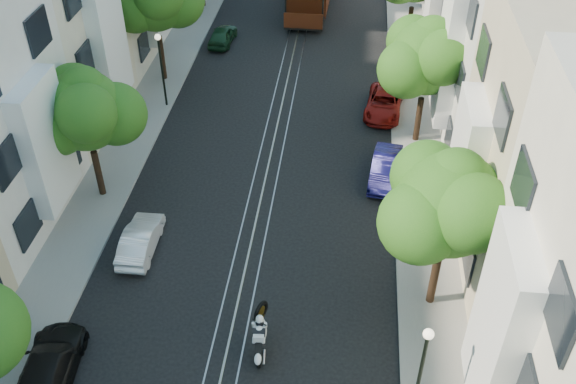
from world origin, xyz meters
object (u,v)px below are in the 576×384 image
(tree_e_b, at_px, (451,206))
(tree_e_c, at_px, (428,59))
(lamp_east, at_px, (423,362))
(sportbike_rider, at_px, (260,333))
(parked_car_e_far, at_px, (384,103))
(parked_car_w_mid, at_px, (141,239))
(tree_w_b, at_px, (86,113))
(parked_car_e_mid, at_px, (386,169))
(parked_car_w_far, at_px, (223,35))
(parked_car_w_near, at_px, (48,369))
(lamp_west, at_px, (161,60))

(tree_e_b, xyz_separation_m, tree_e_c, (-0.00, 11.00, -0.13))
(lamp_east, height_order, sportbike_rider, lamp_east)
(lamp_east, relative_size, parked_car_e_far, 1.02)
(parked_car_e_far, bearing_deg, sportbike_rider, -98.20)
(lamp_east, height_order, parked_car_w_mid, lamp_east)
(tree_w_b, xyz_separation_m, parked_car_e_far, (12.74, 8.69, -3.83))
(tree_w_b, relative_size, parked_car_e_mid, 1.72)
(parked_car_e_mid, bearing_deg, parked_car_w_mid, -142.23)
(parked_car_e_far, bearing_deg, parked_car_w_far, 150.57)
(lamp_east, bearing_deg, tree_e_c, 86.56)
(tree_e_c, relative_size, parked_car_w_near, 1.53)
(parked_car_e_far, bearing_deg, tree_e_c, -51.46)
(parked_car_w_mid, bearing_deg, tree_e_b, 170.88)
(tree_e_c, xyz_separation_m, parked_car_e_far, (-1.66, 2.69, -4.03))
(tree_e_b, relative_size, parked_car_w_mid, 1.96)
(parked_car_w_near, bearing_deg, tree_e_c, -134.85)
(tree_e_c, height_order, parked_car_w_mid, tree_e_c)
(parked_car_w_near, height_order, parked_car_w_mid, parked_car_w_near)
(lamp_west, height_order, parked_car_w_far, lamp_west)
(tree_e_c, xyz_separation_m, parked_car_w_near, (-12.86, -15.82, -3.98))
(tree_w_b, bearing_deg, lamp_east, -36.58)
(tree_e_c, relative_size, lamp_east, 1.57)
(tree_e_c, xyz_separation_m, lamp_east, (-0.96, -15.98, -1.75))
(lamp_east, bearing_deg, parked_car_e_far, 92.15)
(tree_e_b, height_order, parked_car_e_mid, tree_e_b)
(parked_car_w_near, relative_size, parked_car_w_far, 1.27)
(tree_e_b, distance_m, parked_car_w_near, 14.34)
(tree_e_c, relative_size, lamp_west, 1.57)
(tree_e_b, relative_size, lamp_west, 1.61)
(lamp_east, xyz_separation_m, parked_car_w_mid, (-10.70, 6.67, -2.28))
(tree_e_b, distance_m, lamp_east, 5.41)
(sportbike_rider, bearing_deg, lamp_west, 110.83)
(sportbike_rider, height_order, parked_car_e_far, sportbike_rider)
(parked_car_e_mid, bearing_deg, lamp_east, -79.72)
(parked_car_w_mid, bearing_deg, lamp_west, -81.35)
(tree_e_c, xyz_separation_m, parked_car_w_mid, (-11.66, -9.31, -4.04))
(lamp_east, xyz_separation_m, parked_car_w_near, (-11.90, 0.15, -2.23))
(tree_e_c, height_order, lamp_west, tree_e_c)
(parked_car_w_near, bearing_deg, parked_car_w_far, -97.72)
(tree_w_b, bearing_deg, parked_car_e_mid, 11.63)
(tree_e_c, height_order, parked_car_e_far, tree_e_c)
(sportbike_rider, relative_size, parked_car_w_near, 0.51)
(lamp_east, height_order, lamp_west, same)
(parked_car_w_far, bearing_deg, lamp_west, 82.85)
(tree_w_b, distance_m, parked_car_w_far, 16.87)
(tree_e_b, xyz_separation_m, lamp_east, (-0.96, -4.98, -1.89))
(lamp_east, relative_size, parked_car_w_far, 1.24)
(parked_car_w_near, height_order, parked_car_w_far, parked_car_w_near)
(lamp_west, bearing_deg, parked_car_w_far, 78.98)
(parked_car_w_mid, bearing_deg, tree_w_b, -51.24)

